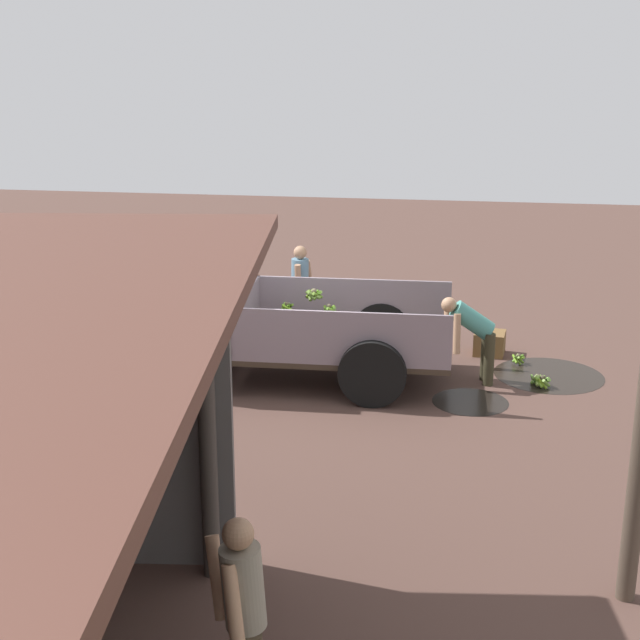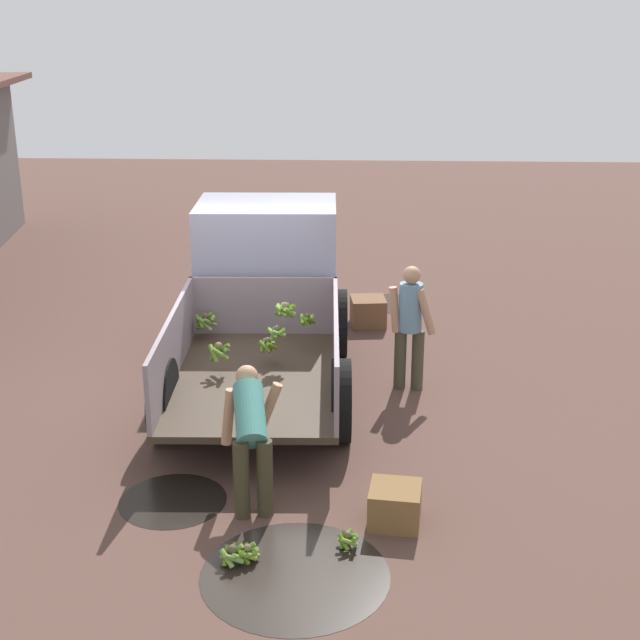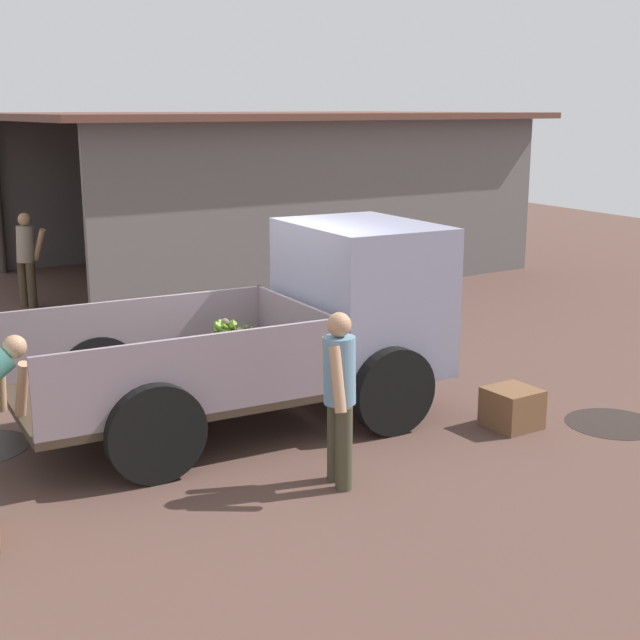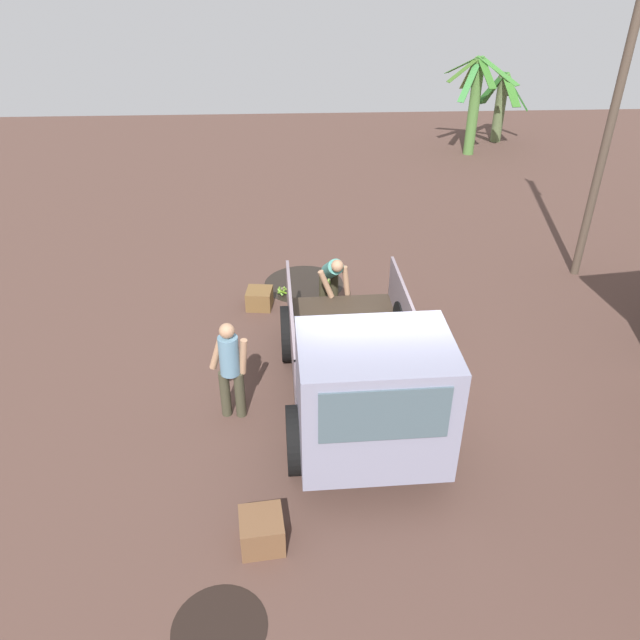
{
  "view_description": "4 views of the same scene",
  "coord_description": "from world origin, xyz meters",
  "views": [
    {
      "loc": [
        -2.55,
        12.04,
        4.61
      ],
      "look_at": [
        -0.63,
        0.34,
        1.1
      ],
      "focal_mm": 50.0,
      "sensor_mm": 36.0,
      "label": 1
    },
    {
      "loc": [
        -10.37,
        -1.49,
        4.6
      ],
      "look_at": [
        -0.77,
        -1.08,
        1.21
      ],
      "focal_mm": 50.0,
      "sensor_mm": 36.0,
      "label": 2
    },
    {
      "loc": [
        -3.46,
        -8.85,
        3.36
      ],
      "look_at": [
        0.49,
        -1.04,
        1.27
      ],
      "focal_mm": 50.0,
      "sensor_mm": 36.0,
      "label": 3
    },
    {
      "loc": [
        7.42,
        -1.23,
        6.26
      ],
      "look_at": [
        -0.94,
        -0.81,
        0.98
      ],
      "focal_mm": 35.0,
      "sensor_mm": 36.0,
      "label": 4
    }
  ],
  "objects": [
    {
      "name": "person_worker_loading",
      "position": [
        -2.75,
        -0.5,
        0.78
      ],
      "size": [
        0.81,
        0.62,
        1.3
      ],
      "rotation": [
        0.0,
        0.0,
        0.19
      ],
      "color": "#363220",
      "rests_on": "ground"
    },
    {
      "name": "mud_patch_2",
      "position": [
        -2.75,
        0.29,
        0.0
      ],
      "size": [
        1.06,
        1.06,
        0.01
      ],
      "primitive_type": "cylinder",
      "color": "black",
      "rests_on": "ground"
    },
    {
      "name": "wooden_crate_1",
      "position": [
        2.49,
        -1.67,
        0.21
      ],
      "size": [
        0.57,
        0.57,
        0.43
      ],
      "primitive_type": "cube",
      "rotation": [
        0.0,
        0.0,
        0.11
      ],
      "color": "brown",
      "rests_on": "ground"
    },
    {
      "name": "cargo_truck",
      "position": [
        0.93,
        -0.27,
        1.1
      ],
      "size": [
        4.63,
        2.31,
        2.11
      ],
      "rotation": [
        0.0,
        0.0,
        0.03
      ],
      "color": "#382D21",
      "rests_on": "ground"
    },
    {
      "name": "person_bystander_near_shed",
      "position": [
        -1.15,
        6.84,
        0.9
      ],
      "size": [
        0.56,
        0.66,
        1.63
      ],
      "rotation": [
        0.0,
        0.0,
        0.52
      ],
      "color": "#473827",
      "rests_on": "ground"
    },
    {
      "name": "person_foreground_visitor",
      "position": [
        0.11,
        -2.16,
        0.9
      ],
      "size": [
        0.35,
        0.61,
        1.62
      ],
      "rotation": [
        0.0,
        0.0,
        3.01
      ],
      "color": "#403D2C",
      "rests_on": "ground"
    },
    {
      "name": "mud_patch_0",
      "position": [
        -3.92,
        -1.0,
        0.0
      ],
      "size": [
        1.64,
        1.64,
        0.01
      ],
      "primitive_type": "cylinder",
      "color": "black",
      "rests_on": "ground"
    },
    {
      "name": "banana_bunch_on_ground_2",
      "position": [
        -3.49,
        -1.44,
        0.1
      ],
      "size": [
        0.2,
        0.21,
        0.17
      ],
      "color": "brown",
      "rests_on": "ground"
    },
    {
      "name": "ground",
      "position": [
        0.0,
        0.0,
        0.0
      ],
      "size": [
        36.0,
        36.0,
        0.0
      ],
      "primitive_type": "plane",
      "color": "#513830"
    },
    {
      "name": "banana_bunch_on_ground_0",
      "position": [
        -3.72,
        -0.57,
        0.08
      ],
      "size": [
        0.22,
        0.23,
        0.16
      ],
      "color": "brown",
      "rests_on": "ground"
    },
    {
      "name": "mud_patch_1",
      "position": [
        3.54,
        -2.1,
        0.0
      ],
      "size": [
        1.03,
        1.03,
        0.01
      ],
      "primitive_type": "cylinder",
      "color": "black",
      "rests_on": "ground"
    },
    {
      "name": "banana_bunch_on_ground_1",
      "position": [
        -3.78,
        -0.44,
        0.1
      ],
      "size": [
        0.25,
        0.24,
        0.19
      ],
      "color": "#463F2D",
      "rests_on": "ground"
    },
    {
      "name": "wooden_crate_0",
      "position": [
        -3.05,
        -1.88,
        0.18
      ],
      "size": [
        0.53,
        0.53,
        0.37
      ],
      "primitive_type": "cube",
      "rotation": [
        0.0,
        0.0,
        4.6
      ],
      "color": "brown",
      "rests_on": "ground"
    }
  ]
}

